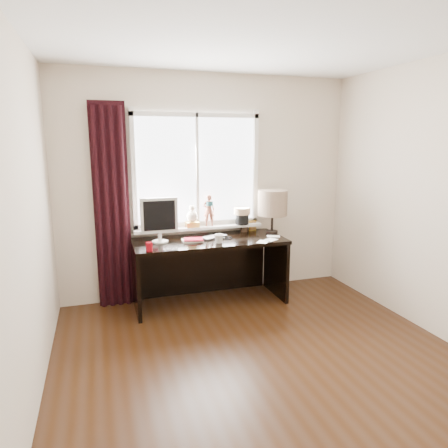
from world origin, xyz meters
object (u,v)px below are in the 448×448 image
object	(u,v)px
mug	(219,238)
red_cup	(149,247)
table_lamp	(273,203)
monitor	(159,217)
laptop	(214,237)
desk	(207,258)

from	to	relation	value
mug	red_cup	world-z (taller)	mug
table_lamp	monitor	bearing A→B (deg)	-178.59
mug	red_cup	xyz separation A→B (m)	(-0.76, -0.10, -0.01)
mug	monitor	xyz separation A→B (m)	(-0.61, 0.22, 0.23)
laptop	mug	distance (m)	0.24
red_cup	table_lamp	size ratio (longest dim) A/B	0.17
laptop	monitor	world-z (taller)	monitor
desk	red_cup	bearing A→B (deg)	-152.16
laptop	monitor	distance (m)	0.68
monitor	red_cup	bearing A→B (deg)	-116.04
red_cup	table_lamp	distance (m)	1.58
mug	monitor	world-z (taller)	monitor
laptop	mug	size ratio (longest dim) A/B	2.97
laptop	desk	bearing A→B (deg)	126.27
monitor	table_lamp	bearing A→B (deg)	1.41
red_cup	desk	bearing A→B (deg)	27.84
laptop	table_lamp	distance (m)	0.81
desk	laptop	bearing A→B (deg)	-29.59
table_lamp	mug	bearing A→B (deg)	-160.91
laptop	table_lamp	xyz separation A→B (m)	(0.73, 0.02, 0.35)
red_cup	desk	size ratio (longest dim) A/B	0.05
mug	table_lamp	xyz separation A→B (m)	(0.74, 0.26, 0.31)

